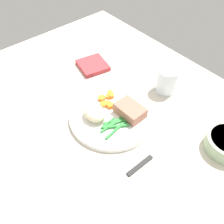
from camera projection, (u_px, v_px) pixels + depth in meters
dining_table at (111, 127)px, 79.85cm from camera, size 120.00×90.00×2.00cm
dinner_plate at (112, 116)px, 80.46cm from camera, size 26.74×26.74×1.60cm
meat_portion at (130, 110)px, 78.58cm from camera, size 9.14×6.46×3.44cm
mashed_potatoes at (95, 113)px, 77.51cm from camera, size 7.58×6.17×4.07cm
carrot_slices at (108, 100)px, 83.23cm from camera, size 7.28×7.15×1.23cm
green_beans at (115, 125)px, 76.48cm from camera, size 6.07×10.32×0.85cm
fork at (77, 87)px, 90.34cm from camera, size 1.44×16.60×0.40cm
knife at (153, 155)px, 71.43cm from camera, size 1.70×20.50×0.64cm
water_glass at (167, 82)px, 86.93cm from camera, size 7.11×7.11×8.77cm
napkin at (93, 65)px, 97.83cm from camera, size 12.42×12.03×1.71cm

